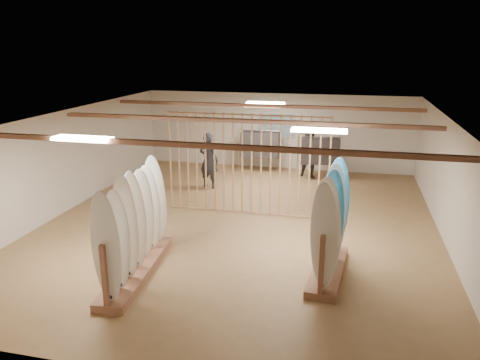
% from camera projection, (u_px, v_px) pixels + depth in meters
% --- Properties ---
extents(floor, '(12.00, 12.00, 0.00)m').
position_uv_depth(floor, '(240.00, 224.00, 12.27)').
color(floor, '#957148').
rests_on(floor, ground).
extents(ceiling, '(12.00, 12.00, 0.00)m').
position_uv_depth(ceiling, '(240.00, 118.00, 11.48)').
color(ceiling, gray).
rests_on(ceiling, ground).
extents(wall_back, '(12.00, 0.00, 12.00)m').
position_uv_depth(wall_back, '(277.00, 131.00, 17.48)').
color(wall_back, beige).
rests_on(wall_back, ground).
extents(wall_front, '(12.00, 0.00, 12.00)m').
position_uv_depth(wall_front, '(137.00, 287.00, 6.27)').
color(wall_front, beige).
rests_on(wall_front, ground).
extents(wall_left, '(0.00, 12.00, 12.00)m').
position_uv_depth(wall_left, '(65.00, 161.00, 12.98)').
color(wall_left, beige).
rests_on(wall_left, ground).
extents(wall_right, '(0.00, 12.00, 12.00)m').
position_uv_depth(wall_right, '(451.00, 186.00, 10.77)').
color(wall_right, beige).
rests_on(wall_right, ground).
extents(ceiling_slats, '(9.50, 6.12, 0.10)m').
position_uv_depth(ceiling_slats, '(240.00, 121.00, 11.51)').
color(ceiling_slats, brown).
rests_on(ceiling_slats, ground).
extents(light_panels, '(1.20, 0.35, 0.06)m').
position_uv_depth(light_panels, '(240.00, 120.00, 11.50)').
color(light_panels, white).
rests_on(light_panels, ground).
extents(bamboo_partition, '(4.45, 0.05, 2.78)m').
position_uv_depth(bamboo_partition, '(247.00, 165.00, 12.62)').
color(bamboo_partition, tan).
rests_on(bamboo_partition, ground).
extents(poster, '(1.40, 0.03, 0.90)m').
position_uv_depth(poster, '(277.00, 126.00, 17.41)').
color(poster, '#3067A9').
rests_on(poster, ground).
extents(rack_left, '(0.88, 3.14, 2.17)m').
position_uv_depth(rack_left, '(135.00, 240.00, 9.41)').
color(rack_left, brown).
rests_on(rack_left, floor).
extents(rack_right, '(0.77, 2.31, 2.16)m').
position_uv_depth(rack_right, '(330.00, 241.00, 9.37)').
color(rack_right, brown).
rests_on(rack_right, floor).
extents(clothing_rack_a, '(1.49, 0.40, 1.60)m').
position_uv_depth(clothing_rack_a, '(260.00, 144.00, 16.94)').
color(clothing_rack_a, silver).
rests_on(clothing_rack_a, floor).
extents(clothing_rack_b, '(1.44, 0.58, 1.56)m').
position_uv_depth(clothing_rack_b, '(319.00, 151.00, 15.98)').
color(clothing_rack_b, silver).
rests_on(clothing_rack_b, floor).
extents(shopper_a, '(0.86, 0.69, 2.07)m').
position_uv_depth(shopper_a, '(209.00, 157.00, 15.11)').
color(shopper_a, '#26262D').
rests_on(shopper_a, floor).
extents(shopper_b, '(1.10, 0.93, 1.99)m').
position_uv_depth(shopper_b, '(310.00, 151.00, 16.16)').
color(shopper_b, '#363229').
rests_on(shopper_b, floor).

